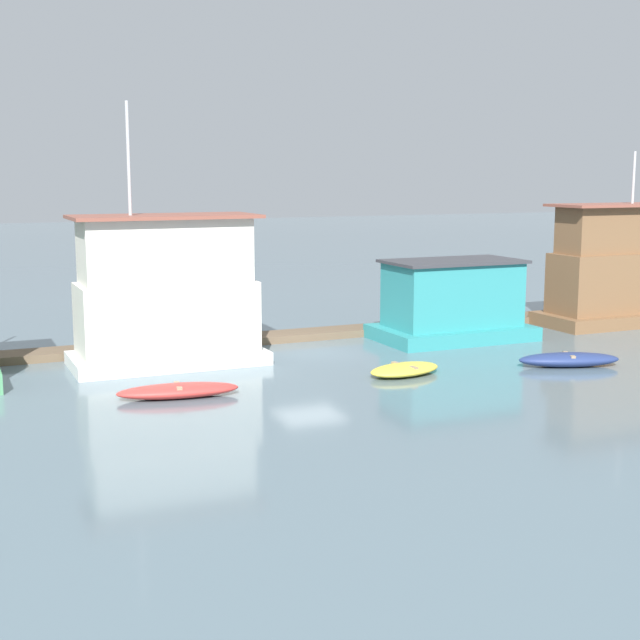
# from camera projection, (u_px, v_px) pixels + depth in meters

# --- Properties ---
(ground_plane) EXTENTS (200.00, 200.00, 0.00)m
(ground_plane) POSITION_uv_depth(u_px,v_px,m) (309.00, 352.00, 33.87)
(ground_plane) COLOR slate
(dock_walkway) EXTENTS (42.40, 1.48, 0.30)m
(dock_walkway) POSITION_uv_depth(u_px,v_px,m) (283.00, 336.00, 36.36)
(dock_walkway) COLOR brown
(dock_walkway) RESTS_ON ground_plane
(houseboat_white) EXTENTS (6.77, 3.29, 9.14)m
(houseboat_white) POSITION_uv_depth(u_px,v_px,m) (166.00, 295.00, 31.38)
(houseboat_white) COLOR white
(houseboat_white) RESTS_ON ground_plane
(houseboat_teal) EXTENTS (6.24, 3.80, 3.27)m
(houseboat_teal) POSITION_uv_depth(u_px,v_px,m) (452.00, 303.00, 36.37)
(houseboat_teal) COLOR teal
(houseboat_teal) RESTS_ON ground_plane
(houseboat_brown) EXTENTS (7.00, 3.23, 7.70)m
(houseboat_brown) POSITION_uv_depth(u_px,v_px,m) (616.00, 271.00, 39.94)
(houseboat_brown) COLOR brown
(houseboat_brown) RESTS_ON ground_plane
(dinghy_red) EXTENTS (3.81, 1.60, 0.44)m
(dinghy_red) POSITION_uv_depth(u_px,v_px,m) (178.00, 391.00, 26.97)
(dinghy_red) COLOR red
(dinghy_red) RESTS_ON ground_plane
(dinghy_yellow) EXTENTS (2.97, 2.00, 0.38)m
(dinghy_yellow) POSITION_uv_depth(u_px,v_px,m) (405.00, 369.00, 30.04)
(dinghy_yellow) COLOR yellow
(dinghy_yellow) RESTS_ON ground_plane
(dinghy_navy) EXTENTS (3.75, 2.21, 0.50)m
(dinghy_navy) POSITION_uv_depth(u_px,v_px,m) (569.00, 360.00, 31.33)
(dinghy_navy) COLOR navy
(dinghy_navy) RESTS_ON ground_plane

